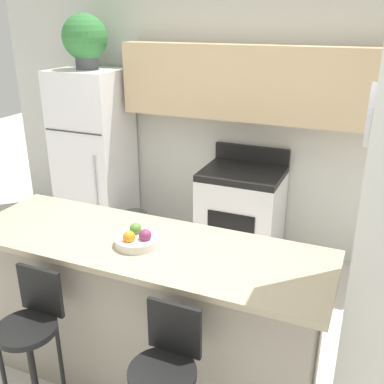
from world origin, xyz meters
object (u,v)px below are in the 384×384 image
Objects in this scene: refrigerator at (94,155)px; fruit_bowl at (137,239)px; bar_stool_right at (166,374)px; trash_bin at (134,230)px; bar_stool_left at (32,330)px; potted_plant_on_fridge at (85,39)px; stove_range at (241,215)px.

refrigerator reaches higher than fruit_bowl.
trash_bin is (-1.39, 2.08, -0.46)m from bar_stool_right.
refrigerator is 6.81× the size of fruit_bowl.
bar_stool_left is 2.91m from potted_plant_on_fridge.
refrigerator is 1.78× the size of bar_stool_left.
trash_bin is (0.57, -0.21, -0.68)m from refrigerator.
bar_stool_right is at bearing -56.12° from trash_bin.
refrigerator is at bearing -179.40° from stove_range.
refrigerator is 2.57m from bar_stool_left.
potted_plant_on_fridge is at bearing 130.71° from fruit_bowl.
refrigerator is 3.37× the size of potted_plant_on_fridge.
bar_stool_right is 0.77m from fruit_bowl.
potted_plant_on_fridge is 2.56m from fruit_bowl.
fruit_bowl reaches higher than trash_bin.
bar_stool_left is at bearing -127.90° from fruit_bowl.
trash_bin is (-0.58, 2.08, -0.46)m from bar_stool_left.
bar_stool_right is at bearing -49.43° from potted_plant_on_fridge.
bar_stool_right is 3.31m from potted_plant_on_fridge.
refrigerator is at bearing 130.57° from bar_stool_right.
potted_plant_on_fridge is (-1.62, -0.02, 1.57)m from stove_range.
potted_plant_on_fridge is at bearing 116.64° from bar_stool_left.
bar_stool_left is 0.75m from fruit_bowl.
trash_bin is at bearing -167.78° from stove_range.
stove_range reaches higher than bar_stool_right.
bar_stool_right reaches higher than trash_bin.
potted_plant_on_fridge reaches higher than bar_stool_right.
potted_plant_on_fridge reaches higher than fruit_bowl.
stove_range is 1.90m from fruit_bowl.
potted_plant_on_fridge reaches higher than refrigerator.
refrigerator is at bearing 130.71° from fruit_bowl.
bar_stool_left is 1.00× the size of bar_stool_right.
refrigerator reaches higher than bar_stool_left.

